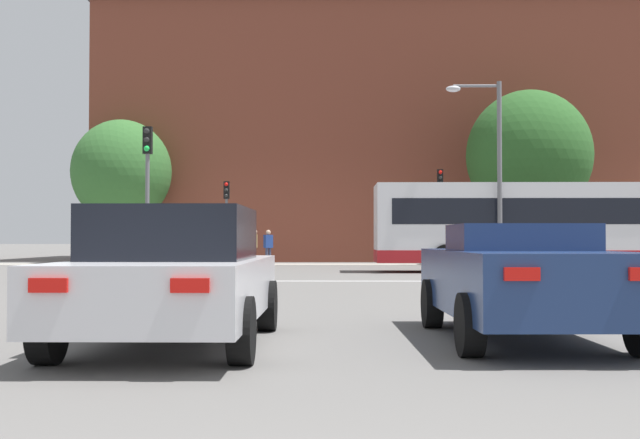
{
  "coord_description": "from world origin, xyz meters",
  "views": [
    {
      "loc": [
        -0.05,
        -2.23,
        1.17
      ],
      "look_at": [
        -0.45,
        24.41,
        1.83
      ],
      "focal_mm": 45.0,
      "sensor_mm": 36.0,
      "label": 1
    }
  ],
  "objects_px": {
    "traffic_light_near_left": "(147,177)",
    "car_saloon_left": "(175,276)",
    "street_lamp_junction": "(490,155)",
    "car_roadster_right": "(523,279)",
    "bus_crossing_lead": "(549,225)",
    "pedestrian_walking_east": "(268,244)",
    "traffic_light_far_right": "(440,201)",
    "traffic_light_far_left": "(226,208)",
    "pedestrian_waiting": "(255,244)"
  },
  "relations": [
    {
      "from": "car_saloon_left",
      "to": "bus_crossing_lead",
      "type": "xyz_separation_m",
      "value": [
        9.51,
        20.01,
        0.92
      ]
    },
    {
      "from": "traffic_light_far_right",
      "to": "pedestrian_walking_east",
      "type": "distance_m",
      "value": 8.2
    },
    {
      "from": "car_roadster_right",
      "to": "pedestrian_walking_east",
      "type": "height_order",
      "value": "pedestrian_walking_east"
    },
    {
      "from": "traffic_light_far_right",
      "to": "bus_crossing_lead",
      "type": "bearing_deg",
      "value": -69.3
    },
    {
      "from": "car_roadster_right",
      "to": "traffic_light_near_left",
      "type": "relative_size",
      "value": 0.96
    },
    {
      "from": "traffic_light_far_right",
      "to": "street_lamp_junction",
      "type": "height_order",
      "value": "street_lamp_junction"
    },
    {
      "from": "bus_crossing_lead",
      "to": "traffic_light_far_right",
      "type": "height_order",
      "value": "traffic_light_far_right"
    },
    {
      "from": "traffic_light_near_left",
      "to": "pedestrian_waiting",
      "type": "xyz_separation_m",
      "value": [
        1.8,
        13.98,
        -2.04
      ]
    },
    {
      "from": "traffic_light_near_left",
      "to": "car_saloon_left",
      "type": "bearing_deg",
      "value": -75.79
    },
    {
      "from": "traffic_light_near_left",
      "to": "street_lamp_junction",
      "type": "distance_m",
      "value": 11.55
    },
    {
      "from": "bus_crossing_lead",
      "to": "pedestrian_waiting",
      "type": "xyz_separation_m",
      "value": [
        -11.39,
        8.52,
        -0.73
      ]
    },
    {
      "from": "car_roadster_right",
      "to": "traffic_light_far_right",
      "type": "bearing_deg",
      "value": 83.23
    },
    {
      "from": "bus_crossing_lead",
      "to": "traffic_light_far_right",
      "type": "xyz_separation_m",
      "value": [
        -2.86,
        7.56,
        1.23
      ]
    },
    {
      "from": "traffic_light_far_left",
      "to": "pedestrian_waiting",
      "type": "height_order",
      "value": "traffic_light_far_left"
    },
    {
      "from": "pedestrian_walking_east",
      "to": "traffic_light_far_right",
      "type": "bearing_deg",
      "value": -44.39
    },
    {
      "from": "car_saloon_left",
      "to": "traffic_light_far_left",
      "type": "relative_size",
      "value": 1.2
    },
    {
      "from": "traffic_light_far_right",
      "to": "traffic_light_near_left",
      "type": "bearing_deg",
      "value": -128.44
    },
    {
      "from": "traffic_light_far_left",
      "to": "pedestrian_waiting",
      "type": "relative_size",
      "value": 2.33
    },
    {
      "from": "car_saloon_left",
      "to": "pedestrian_walking_east",
      "type": "relative_size",
      "value": 2.83
    },
    {
      "from": "car_saloon_left",
      "to": "bus_crossing_lead",
      "type": "relative_size",
      "value": 0.37
    },
    {
      "from": "car_saloon_left",
      "to": "traffic_light_far_right",
      "type": "relative_size",
      "value": 1.05
    },
    {
      "from": "traffic_light_far_right",
      "to": "pedestrian_waiting",
      "type": "distance_m",
      "value": 8.81
    },
    {
      "from": "car_saloon_left",
      "to": "pedestrian_waiting",
      "type": "relative_size",
      "value": 2.78
    },
    {
      "from": "pedestrian_waiting",
      "to": "car_saloon_left",
      "type": "bearing_deg",
      "value": -175.2
    },
    {
      "from": "car_roadster_right",
      "to": "street_lamp_junction",
      "type": "distance_m",
      "value": 18.59
    },
    {
      "from": "street_lamp_junction",
      "to": "pedestrian_walking_east",
      "type": "relative_size",
      "value": 4.07
    },
    {
      "from": "car_roadster_right",
      "to": "car_saloon_left",
      "type": "bearing_deg",
      "value": -173.96
    },
    {
      "from": "pedestrian_walking_east",
      "to": "traffic_light_near_left",
      "type": "bearing_deg",
      "value": -137.37
    },
    {
      "from": "car_saloon_left",
      "to": "car_roadster_right",
      "type": "xyz_separation_m",
      "value": [
        3.95,
        0.49,
        -0.06
      ]
    },
    {
      "from": "car_saloon_left",
      "to": "pedestrian_walking_east",
      "type": "distance_m",
      "value": 28.56
    },
    {
      "from": "pedestrian_waiting",
      "to": "pedestrian_walking_east",
      "type": "bearing_deg",
      "value": -89.15
    },
    {
      "from": "street_lamp_junction",
      "to": "car_roadster_right",
      "type": "bearing_deg",
      "value": -99.99
    },
    {
      "from": "traffic_light_far_right",
      "to": "street_lamp_junction",
      "type": "relative_size",
      "value": 0.66
    },
    {
      "from": "bus_crossing_lead",
      "to": "pedestrian_waiting",
      "type": "height_order",
      "value": "bus_crossing_lead"
    },
    {
      "from": "car_saloon_left",
      "to": "traffic_light_near_left",
      "type": "xyz_separation_m",
      "value": [
        -3.69,
        14.55,
        2.23
      ]
    },
    {
      "from": "pedestrian_waiting",
      "to": "pedestrian_walking_east",
      "type": "relative_size",
      "value": 1.02
    },
    {
      "from": "traffic_light_near_left",
      "to": "pedestrian_waiting",
      "type": "distance_m",
      "value": 14.24
    },
    {
      "from": "traffic_light_far_right",
      "to": "traffic_light_far_left",
      "type": "bearing_deg",
      "value": 179.86
    },
    {
      "from": "traffic_light_far_right",
      "to": "pedestrian_waiting",
      "type": "relative_size",
      "value": 2.66
    },
    {
      "from": "street_lamp_junction",
      "to": "pedestrian_waiting",
      "type": "height_order",
      "value": "street_lamp_junction"
    },
    {
      "from": "traffic_light_far_right",
      "to": "pedestrian_walking_east",
      "type": "height_order",
      "value": "traffic_light_far_right"
    },
    {
      "from": "traffic_light_near_left",
      "to": "street_lamp_junction",
      "type": "bearing_deg",
      "value": 20.08
    },
    {
      "from": "car_saloon_left",
      "to": "bus_crossing_lead",
      "type": "height_order",
      "value": "bus_crossing_lead"
    },
    {
      "from": "street_lamp_junction",
      "to": "pedestrian_walking_east",
      "type": "xyz_separation_m",
      "value": [
        -8.37,
        10.03,
        -3.1
      ]
    },
    {
      "from": "street_lamp_junction",
      "to": "pedestrian_waiting",
      "type": "distance_m",
      "value": 13.82
    },
    {
      "from": "traffic_light_far_left",
      "to": "traffic_light_near_left",
      "type": "height_order",
      "value": "traffic_light_near_left"
    },
    {
      "from": "car_saloon_left",
      "to": "pedestrian_waiting",
      "type": "bearing_deg",
      "value": 94.02
    },
    {
      "from": "car_roadster_right",
      "to": "pedestrian_waiting",
      "type": "distance_m",
      "value": 28.64
    },
    {
      "from": "car_saloon_left",
      "to": "car_roadster_right",
      "type": "distance_m",
      "value": 3.98
    },
    {
      "from": "traffic_light_near_left",
      "to": "traffic_light_far_left",
      "type": "bearing_deg",
      "value": 87.35
    }
  ]
}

